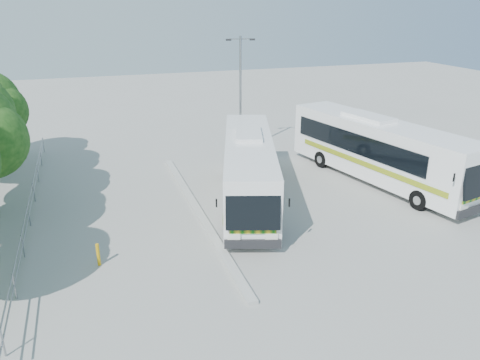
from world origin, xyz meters
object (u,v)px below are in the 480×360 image
object	(u,v)px
lamppost	(240,90)
coach_adjacent	(379,149)
coach_main	(249,168)
bollard	(98,255)

from	to	relation	value
lamppost	coach_adjacent	bearing A→B (deg)	-46.45
coach_main	coach_adjacent	world-z (taller)	coach_adjacent
coach_adjacent	bollard	distance (m)	16.36
bollard	lamppost	bearing A→B (deg)	51.08
coach_adjacent	bollard	size ratio (longest dim) A/B	13.66
coach_adjacent	lamppost	bearing A→B (deg)	113.39
coach_adjacent	lamppost	distance (m)	9.96
bollard	coach_adjacent	bearing A→B (deg)	16.16
lamppost	bollard	distance (m)	16.40
lamppost	bollard	xyz separation A→B (m)	(-10.03, -12.42, -3.77)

